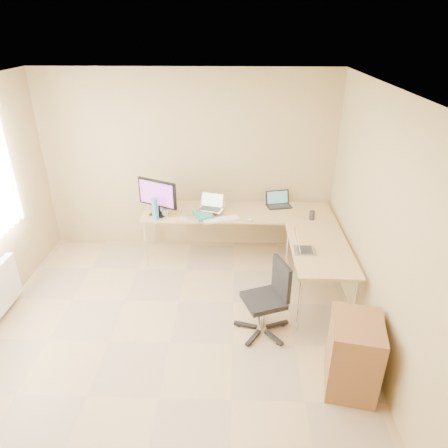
{
  "coord_description": "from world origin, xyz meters",
  "views": [
    {
      "loc": [
        0.68,
        -3.32,
        3.12
      ],
      "look_at": [
        0.55,
        1.1,
        0.9
      ],
      "focal_mm": 32.43,
      "sensor_mm": 36.0,
      "label": 1
    }
  ],
  "objects_px": {
    "monitor": "(158,198)",
    "keyboard": "(221,219)",
    "water_bottle": "(155,209)",
    "desk_fan": "(160,194)",
    "cabinet": "(353,356)",
    "laptop_black": "(279,200)",
    "desk_return": "(317,274)",
    "desk_main": "(238,234)",
    "laptop_return": "(305,244)",
    "office_chair": "(264,294)",
    "laptop_center": "(210,202)",
    "mug": "(165,212)"
  },
  "relations": [
    {
      "from": "desk_fan",
      "to": "office_chair",
      "type": "xyz_separation_m",
      "value": [
        1.4,
        -1.82,
        -0.39
      ]
    },
    {
      "from": "desk_main",
      "to": "monitor",
      "type": "distance_m",
      "value": 1.27
    },
    {
      "from": "water_bottle",
      "to": "desk_fan",
      "type": "xyz_separation_m",
      "value": [
        -0.02,
        0.5,
        0.01
      ]
    },
    {
      "from": "office_chair",
      "to": "desk_main",
      "type": "bearing_deg",
      "value": 78.56
    },
    {
      "from": "monitor",
      "to": "keyboard",
      "type": "relative_size",
      "value": 1.22
    },
    {
      "from": "laptop_center",
      "to": "mug",
      "type": "bearing_deg",
      "value": -154.44
    },
    {
      "from": "desk_main",
      "to": "laptop_return",
      "type": "height_order",
      "value": "laptop_return"
    },
    {
      "from": "laptop_return",
      "to": "laptop_center",
      "type": "bearing_deg",
      "value": 50.22
    },
    {
      "from": "desk_return",
      "to": "monitor",
      "type": "relative_size",
      "value": 2.17
    },
    {
      "from": "desk_fan",
      "to": "desk_main",
      "type": "bearing_deg",
      "value": -15.1
    },
    {
      "from": "water_bottle",
      "to": "monitor",
      "type": "bearing_deg",
      "value": 83.75
    },
    {
      "from": "water_bottle",
      "to": "office_chair",
      "type": "height_order",
      "value": "water_bottle"
    },
    {
      "from": "desk_return",
      "to": "office_chair",
      "type": "xyz_separation_m",
      "value": [
        -0.7,
        -0.62,
        0.14
      ]
    },
    {
      "from": "desk_main",
      "to": "desk_fan",
      "type": "relative_size",
      "value": 8.25
    },
    {
      "from": "laptop_center",
      "to": "water_bottle",
      "type": "bearing_deg",
      "value": -147.45
    },
    {
      "from": "desk_main",
      "to": "laptop_black",
      "type": "bearing_deg",
      "value": 16.91
    },
    {
      "from": "desk_main",
      "to": "keyboard",
      "type": "xyz_separation_m",
      "value": [
        -0.22,
        -0.3,
        0.38
      ]
    },
    {
      "from": "office_chair",
      "to": "desk_fan",
      "type": "bearing_deg",
      "value": 106.43
    },
    {
      "from": "laptop_center",
      "to": "keyboard",
      "type": "height_order",
      "value": "laptop_center"
    },
    {
      "from": "desk_return",
      "to": "desk_fan",
      "type": "xyz_separation_m",
      "value": [
        -2.1,
        1.2,
        0.53
      ]
    },
    {
      "from": "keyboard",
      "to": "office_chair",
      "type": "distance_m",
      "value": 1.44
    },
    {
      "from": "office_chair",
      "to": "desk_return",
      "type": "bearing_deg",
      "value": 20.72
    },
    {
      "from": "monitor",
      "to": "cabinet",
      "type": "xyz_separation_m",
      "value": [
        2.16,
        -2.2,
        -0.63
      ]
    },
    {
      "from": "keyboard",
      "to": "cabinet",
      "type": "bearing_deg",
      "value": -76.04
    },
    {
      "from": "mug",
      "to": "desk_main",
      "type": "bearing_deg",
      "value": 10.4
    },
    {
      "from": "laptop_black",
      "to": "keyboard",
      "type": "bearing_deg",
      "value": -163.38
    },
    {
      "from": "laptop_black",
      "to": "desk_return",
      "type": "bearing_deg",
      "value": -85.61
    },
    {
      "from": "monitor",
      "to": "laptop_black",
      "type": "xyz_separation_m",
      "value": [
        1.68,
        0.33,
        -0.15
      ]
    },
    {
      "from": "water_bottle",
      "to": "mug",
      "type": "bearing_deg",
      "value": 45.82
    },
    {
      "from": "keyboard",
      "to": "water_bottle",
      "type": "bearing_deg",
      "value": 161.83
    },
    {
      "from": "office_chair",
      "to": "water_bottle",
      "type": "bearing_deg",
      "value": 115.1
    },
    {
      "from": "keyboard",
      "to": "cabinet",
      "type": "xyz_separation_m",
      "value": [
        1.29,
        -2.05,
        -0.38
      ]
    },
    {
      "from": "laptop_return",
      "to": "cabinet",
      "type": "distance_m",
      "value": 1.38
    },
    {
      "from": "water_bottle",
      "to": "desk_fan",
      "type": "bearing_deg",
      "value": 92.08
    },
    {
      "from": "cabinet",
      "to": "monitor",
      "type": "bearing_deg",
      "value": 145.46
    },
    {
      "from": "laptop_black",
      "to": "laptop_return",
      "type": "bearing_deg",
      "value": -95.35
    },
    {
      "from": "monitor",
      "to": "desk_fan",
      "type": "relative_size",
      "value": 1.86
    },
    {
      "from": "desk_return",
      "to": "laptop_center",
      "type": "height_order",
      "value": "laptop_center"
    },
    {
      "from": "desk_fan",
      "to": "water_bottle",
      "type": "bearing_deg",
      "value": -92.95
    },
    {
      "from": "monitor",
      "to": "mug",
      "type": "distance_m",
      "value": 0.23
    },
    {
      "from": "water_bottle",
      "to": "desk_fan",
      "type": "height_order",
      "value": "desk_fan"
    },
    {
      "from": "desk_return",
      "to": "monitor",
      "type": "distance_m",
      "value": 2.32
    },
    {
      "from": "mug",
      "to": "laptop_black",
      "type": "bearing_deg",
      "value": 12.86
    },
    {
      "from": "laptop_center",
      "to": "water_bottle",
      "type": "distance_m",
      "value": 0.76
    },
    {
      "from": "mug",
      "to": "laptop_return",
      "type": "relative_size",
      "value": 0.38
    },
    {
      "from": "desk_return",
      "to": "laptop_return",
      "type": "relative_size",
      "value": 4.44
    },
    {
      "from": "desk_main",
      "to": "keyboard",
      "type": "relative_size",
      "value": 5.41
    },
    {
      "from": "desk_return",
      "to": "water_bottle",
      "type": "relative_size",
      "value": 4.25
    },
    {
      "from": "desk_return",
      "to": "office_chair",
      "type": "height_order",
      "value": "office_chair"
    },
    {
      "from": "office_chair",
      "to": "monitor",
      "type": "bearing_deg",
      "value": 111.83
    }
  ]
}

